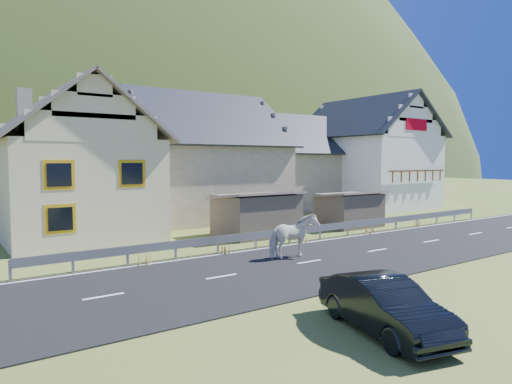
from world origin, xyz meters
TOP-DOWN VIEW (x-y plane):
  - ground at (0.00, 0.00)m, footprint 160.00×160.00m
  - road at (0.00, 0.00)m, footprint 60.00×7.00m
  - lane_markings at (0.00, 0.00)m, footprint 60.00×6.60m
  - guardrail at (-0.00, 3.68)m, footprint 28.10×0.09m
  - shed_left at (-2.00, 6.50)m, footprint 4.30×3.30m
  - shed_right at (4.50, 6.00)m, footprint 3.80×2.90m
  - house_cream at (-10.00, 12.00)m, footprint 7.80×9.80m
  - house_stone_a at (-1.00, 15.00)m, footprint 10.80×9.80m
  - house_stone_b at (9.00, 17.00)m, footprint 9.80×8.80m
  - house_white at (15.00, 14.00)m, footprint 8.80×10.80m
  - mountain at (5.00, 180.00)m, footprint 440.00×280.00m
  - horse at (-4.10, 0.88)m, footprint 1.02×2.15m
  - car at (-7.40, -6.46)m, footprint 2.28×4.13m

SIDE VIEW (x-z plane):
  - mountain at x=5.00m, z-range -150.00..110.00m
  - ground at x=0.00m, z-range 0.00..0.00m
  - road at x=0.00m, z-range 0.00..0.04m
  - lane_markings at x=0.00m, z-range 0.04..0.05m
  - guardrail at x=0.00m, z-range 0.19..0.94m
  - car at x=-7.40m, z-range 0.00..1.29m
  - horse at x=-4.10m, z-range 0.04..1.84m
  - shed_right at x=4.50m, z-range -0.10..2.10m
  - shed_left at x=-2.00m, z-range -0.10..2.30m
  - house_stone_b at x=9.00m, z-range 0.19..8.29m
  - house_cream at x=-10.00m, z-range 0.21..8.51m
  - house_stone_a at x=-1.00m, z-range 0.18..9.08m
  - house_white at x=15.00m, z-range 0.21..9.91m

